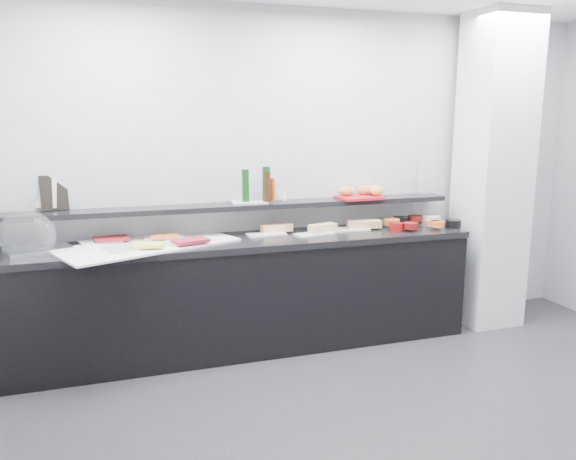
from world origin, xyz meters
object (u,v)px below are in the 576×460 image
object	(u,v)px
cloche_base	(38,250)
bread_tray	(359,198)
framed_print	(54,193)
condiment_tray	(249,202)
sandwich_plate_mid	(314,234)
carafe	(422,178)

from	to	relation	value
cloche_base	bread_tray	distance (m)	2.53
framed_print	bread_tray	xyz separation A→B (m)	(2.41, -0.15, -0.12)
framed_print	condiment_tray	distance (m)	1.47
framed_print	condiment_tray	xyz separation A→B (m)	(1.46, -0.08, -0.12)
condiment_tray	sandwich_plate_mid	bearing A→B (deg)	-21.44
cloche_base	carafe	bearing A→B (deg)	-15.04
cloche_base	framed_print	size ratio (longest dim) A/B	1.58
condiment_tray	carafe	size ratio (longest dim) A/B	0.94
bread_tray	carafe	bearing A→B (deg)	-0.52
bread_tray	condiment_tray	bearing A→B (deg)	172.14
sandwich_plate_mid	condiment_tray	distance (m)	0.59
framed_print	condiment_tray	bearing A→B (deg)	-13.27
framed_print	condiment_tray	world-z (taller)	framed_print
cloche_base	sandwich_plate_mid	size ratio (longest dim) A/B	1.31
framed_print	bread_tray	bearing A→B (deg)	-13.59
bread_tray	carafe	world-z (taller)	carafe
condiment_tray	carafe	xyz separation A→B (m)	(1.57, -0.03, 0.14)
condiment_tray	carafe	distance (m)	1.58
condiment_tray	framed_print	bearing A→B (deg)	-178.43
cloche_base	carafe	distance (m)	3.17
cloche_base	bread_tray	bearing A→B (deg)	-14.97
sandwich_plate_mid	carafe	world-z (taller)	carafe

